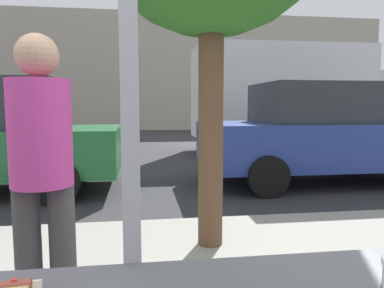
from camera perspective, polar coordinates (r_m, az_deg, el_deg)
The scene contains 5 objects.
ground_plane at distance 9.06m, azimuth -8.16°, elevation -2.79°, with size 60.00×60.00×0.00m, color #2D2D30.
building_facade_far at distance 20.92m, azimuth -8.27°, elevation 11.03°, with size 28.00×1.20×6.41m, color #A89E8E.
parked_car_blue at distance 6.94m, azimuth 19.54°, elevation 1.63°, with size 4.26×2.05×1.77m.
box_truck at distance 11.38m, azimuth 16.67°, elevation 7.16°, with size 6.64×2.44×3.05m.
pedestrian at distance 2.09m, azimuth -22.38°, elevation -3.51°, with size 0.32×0.32×1.63m.
Camera 1 is at (0.03, -0.96, 1.40)m, focal length 34.16 mm.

